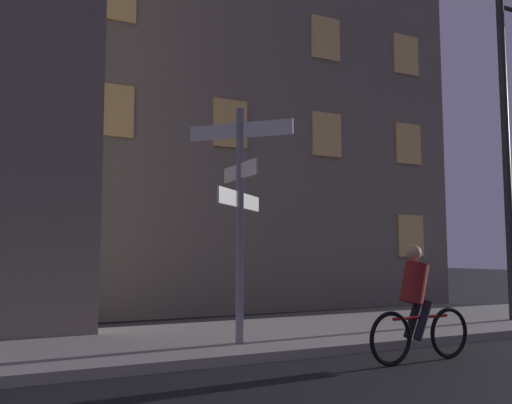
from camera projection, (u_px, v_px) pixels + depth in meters
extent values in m
cube|color=#9E9991|center=(156.00, 344.00, 8.47)|extent=(40.00, 3.48, 0.14)
cylinder|color=gray|center=(240.00, 223.00, 8.33)|extent=(0.12, 0.12, 3.62)
cube|color=white|center=(240.00, 130.00, 8.47)|extent=(1.24, 1.24, 0.24)
cube|color=white|center=(240.00, 171.00, 8.40)|extent=(0.03, 1.21, 0.24)
cube|color=white|center=(240.00, 200.00, 8.36)|extent=(1.25, 1.25, 0.24)
cylinder|color=#2D2D30|center=(506.00, 155.00, 11.38)|extent=(0.16, 0.16, 6.83)
torus|color=black|center=(449.00, 333.00, 7.71)|extent=(0.72, 0.09, 0.72)
torus|color=black|center=(391.00, 339.00, 7.19)|extent=(0.72, 0.09, 0.72)
cylinder|color=red|center=(421.00, 317.00, 7.48)|extent=(1.00, 0.09, 0.04)
cylinder|color=maroon|center=(414.00, 283.00, 7.47)|extent=(0.47, 0.34, 0.61)
sphere|color=tan|center=(413.00, 253.00, 7.51)|extent=(0.22, 0.22, 0.22)
cylinder|color=black|center=(413.00, 319.00, 7.53)|extent=(0.35, 0.14, 0.55)
cylinder|color=black|center=(423.00, 320.00, 7.37)|extent=(0.35, 0.14, 0.55)
cube|color=slate|center=(217.00, 54.00, 18.45)|extent=(11.45, 8.99, 16.56)
cube|color=#F2C672|center=(411.00, 236.00, 15.68)|extent=(0.90, 0.06, 1.20)
cube|color=#F2C672|center=(114.00, 110.00, 12.19)|extent=(0.90, 0.06, 1.20)
cube|color=#F2C672|center=(230.00, 124.00, 13.44)|extent=(0.90, 0.06, 1.20)
cube|color=#F2C672|center=(327.00, 135.00, 14.69)|extent=(0.90, 0.06, 1.20)
cube|color=#F2C672|center=(408.00, 144.00, 15.94)|extent=(0.90, 0.06, 1.20)
cube|color=#F2C672|center=(326.00, 38.00, 14.94)|extent=(0.90, 0.06, 1.20)
cube|color=#F2C672|center=(406.00, 55.00, 16.19)|extent=(0.90, 0.06, 1.20)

